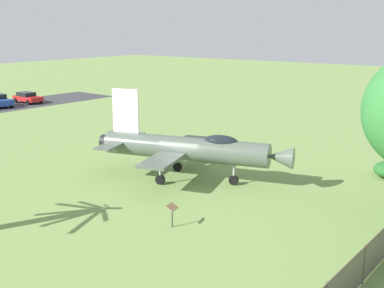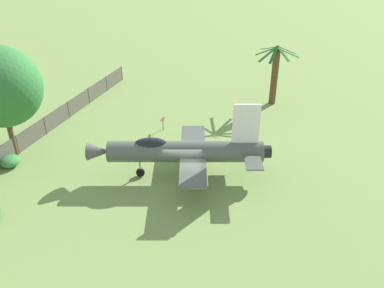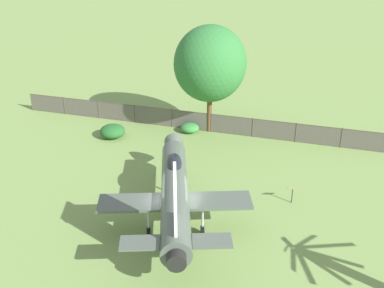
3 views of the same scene
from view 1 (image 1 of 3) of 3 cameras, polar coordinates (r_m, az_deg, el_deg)
The scene contains 4 objects.
ground_plane at distance 29.56m, azimuth -0.89°, elevation -4.33°, with size 200.00×200.00×0.00m, color #75934C.
display_jet at distance 28.86m, azimuth -0.27°, elevation -0.50°, with size 12.31×8.26×5.55m.
info_plaque at distance 22.46m, azimuth -2.44°, elevation -8.09°, with size 0.51×0.67×1.14m.
parked_car_red at distance 63.08m, azimuth -19.45°, elevation 5.40°, with size 4.09×2.06×1.37m.
Camera 1 is at (17.23, -22.15, 9.30)m, focal length 43.67 mm.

